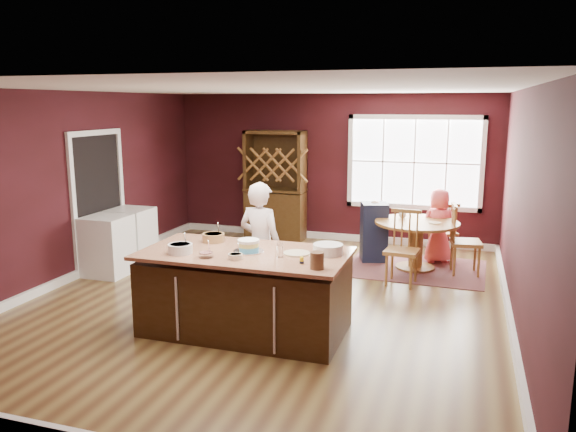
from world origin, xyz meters
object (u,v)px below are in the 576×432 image
object	(u,v)px
dining_table	(416,235)
seated_woman	(438,226)
chair_south	(402,248)
washer	(107,246)
baker	(261,246)
hutch	(275,185)
layer_cake	(248,246)
chair_east	(466,239)
kitchen_island	(245,293)
chair_north	(442,230)
high_chair	(374,231)
dryer	(132,236)
toddler	(372,211)

from	to	relation	value
dining_table	seated_woman	distance (m)	0.57
chair_south	washer	distance (m)	4.32
baker	hutch	bearing A→B (deg)	-62.13
layer_cake	chair_east	world-z (taller)	chair_east
dining_table	washer	distance (m)	4.68
kitchen_island	chair_east	size ratio (longest dim) A/B	2.12
chair_south	washer	xyz separation A→B (m)	(-4.23, -0.86, -0.09)
layer_cake	chair_south	size ratio (longest dim) A/B	0.31
chair_south	chair_north	size ratio (longest dim) A/B	1.12
kitchen_island	chair_south	size ratio (longest dim) A/B	2.13
baker	high_chair	distance (m)	2.76
dining_table	high_chair	size ratio (longest dim) A/B	1.28
hutch	chair_south	bearing A→B (deg)	-38.67
dining_table	chair_north	bearing A→B (deg)	64.44
high_chair	dryer	distance (m)	3.89
layer_cake	dryer	world-z (taller)	layer_cake
kitchen_island	toddler	world-z (taller)	toddler
toddler	seated_woman	bearing A→B (deg)	6.89
kitchen_island	baker	size ratio (longest dim) A/B	1.43
kitchen_island	chair_north	bearing A→B (deg)	62.78
dryer	baker	bearing A→B (deg)	-24.69
chair_south	chair_north	distance (m)	1.67
layer_cake	chair_north	world-z (taller)	layer_cake
dining_table	dryer	xyz separation A→B (m)	(-4.35, -1.07, -0.09)
chair_south	dryer	bearing A→B (deg)	-170.98
kitchen_island	seated_woman	distance (m)	4.01
chair_east	baker	bearing A→B (deg)	124.07
layer_cake	washer	world-z (taller)	layer_cake
washer	dryer	size ratio (longest dim) A/B	1.00
seated_woman	high_chair	world-z (taller)	seated_woman
hutch	dryer	xyz separation A→B (m)	(-1.63, -2.30, -0.57)
chair_north	toddler	xyz separation A→B (m)	(-1.11, -0.40, 0.33)
layer_cake	chair_east	size ratio (longest dim) A/B	0.31
dining_table	washer	size ratio (longest dim) A/B	1.43
chair_east	seated_woman	distance (m)	0.69
seated_woman	high_chair	distance (m)	1.03
high_chair	washer	distance (m)	4.15
kitchen_island	high_chair	world-z (taller)	high_chair
toddler	dryer	xyz separation A→B (m)	(-3.60, -1.42, -0.36)
seated_woman	washer	size ratio (longest dim) A/B	1.35
baker	chair_north	world-z (taller)	baker
hutch	dryer	size ratio (longest dim) A/B	2.28
kitchen_island	seated_woman	xyz separation A→B (m)	(1.90, 3.53, 0.16)
baker	toddler	xyz separation A→B (m)	(0.95, 2.65, 0.01)
chair_south	dryer	distance (m)	4.24
seated_woman	baker	bearing A→B (deg)	29.71
baker	chair_east	world-z (taller)	baker
chair_north	hutch	world-z (taller)	hutch
high_chair	washer	bearing A→B (deg)	-169.68
hutch	dining_table	bearing A→B (deg)	-24.28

